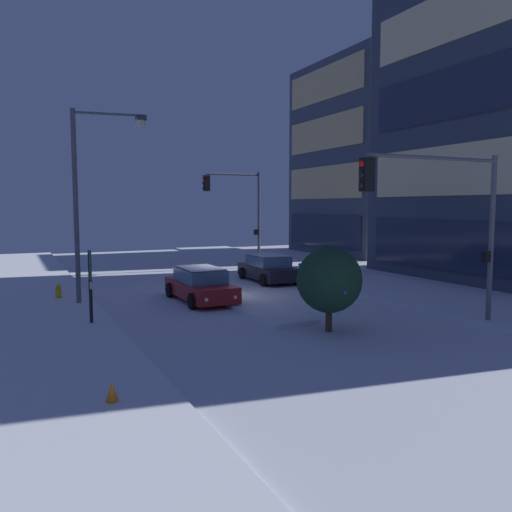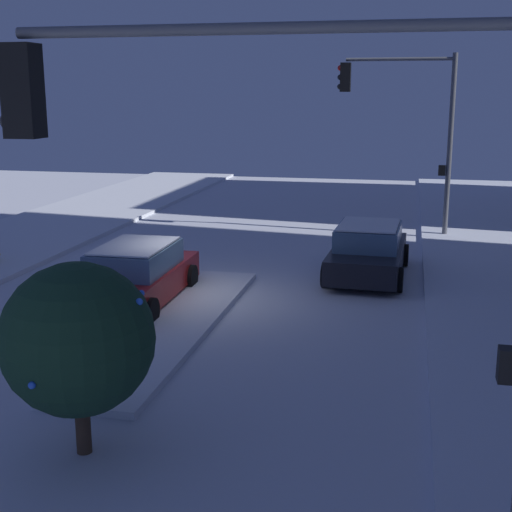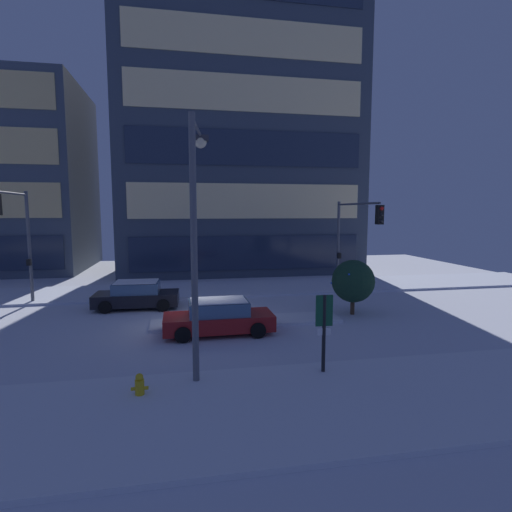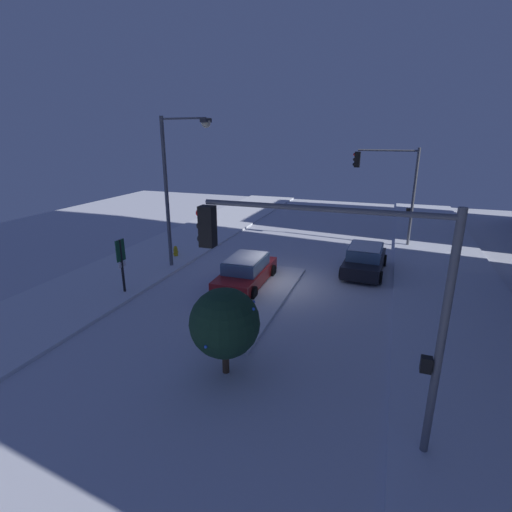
# 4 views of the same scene
# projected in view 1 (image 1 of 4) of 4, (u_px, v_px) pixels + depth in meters

# --- Properties ---
(ground) EXTENTS (52.00, 52.00, 0.00)m
(ground) POSITION_uv_depth(u_px,v_px,m) (223.00, 296.00, 23.87)
(ground) COLOR silver
(curb_strip_near) EXTENTS (52.00, 5.20, 0.14)m
(curb_strip_near) POSITION_uv_depth(u_px,v_px,m) (29.00, 310.00, 20.34)
(curb_strip_near) COLOR silver
(curb_strip_near) RESTS_ON ground
(curb_strip_far) EXTENTS (52.00, 5.20, 0.14)m
(curb_strip_far) POSITION_uv_depth(u_px,v_px,m) (367.00, 283.00, 27.39)
(curb_strip_far) COLOR silver
(curb_strip_far) RESTS_ON ground
(median_strip) EXTENTS (9.00, 1.80, 0.14)m
(median_strip) POSITION_uv_depth(u_px,v_px,m) (244.00, 303.00, 22.00)
(median_strip) COLOR silver
(median_strip) RESTS_ON ground
(office_tower_secondary) EXTENTS (11.95, 11.90, 16.31)m
(office_tower_secondary) POSITION_uv_depth(u_px,v_px,m) (380.00, 161.00, 46.08)
(office_tower_secondary) COLOR #424C5B
(office_tower_secondary) RESTS_ON ground
(car_near) EXTENTS (4.80, 2.10, 1.49)m
(car_near) POSITION_uv_depth(u_px,v_px,m) (200.00, 285.00, 22.64)
(car_near) COLOR maroon
(car_near) RESTS_ON ground
(car_far) EXTENTS (4.62, 2.26, 1.49)m
(car_far) POSITION_uv_depth(u_px,v_px,m) (268.00, 269.00, 28.53)
(car_far) COLOR black
(car_far) RESTS_ON ground
(traffic_light_corner_far_right) EXTENTS (0.32, 5.81, 5.90)m
(traffic_light_corner_far_right) POSITION_uv_depth(u_px,v_px,m) (444.00, 207.00, 16.98)
(traffic_light_corner_far_right) COLOR #565960
(traffic_light_corner_far_right) RESTS_ON ground
(traffic_light_corner_far_left) EXTENTS (0.32, 4.07, 6.39)m
(traffic_light_corner_far_left) POSITION_uv_depth(u_px,v_px,m) (238.00, 203.00, 33.99)
(traffic_light_corner_far_left) COLOR #565960
(traffic_light_corner_far_left) RESTS_ON ground
(street_lamp_arched) EXTENTS (0.74, 2.99, 8.08)m
(street_lamp_arched) POSITION_uv_depth(u_px,v_px,m) (95.00, 180.00, 21.34)
(street_lamp_arched) COLOR #565960
(street_lamp_arched) RESTS_ON ground
(fire_hydrant) EXTENTS (0.48, 0.26, 0.75)m
(fire_hydrant) POSITION_uv_depth(u_px,v_px,m) (58.00, 293.00, 22.73)
(fire_hydrant) COLOR gold
(fire_hydrant) RESTS_ON ground
(parking_info_sign) EXTENTS (0.55, 0.12, 2.64)m
(parking_info_sign) POSITION_uv_depth(u_px,v_px,m) (90.00, 278.00, 17.78)
(parking_info_sign) COLOR black
(parking_info_sign) RESTS_ON ground
(decorated_tree_median) EXTENTS (2.21, 2.17, 2.82)m
(decorated_tree_median) POSITION_uv_depth(u_px,v_px,m) (329.00, 280.00, 17.07)
(decorated_tree_median) COLOR #473323
(decorated_tree_median) RESTS_ON ground
(construction_cone) EXTENTS (0.36, 0.36, 0.55)m
(construction_cone) POSITION_uv_depth(u_px,v_px,m) (112.00, 395.00, 10.70)
(construction_cone) COLOR orange
(construction_cone) RESTS_ON ground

